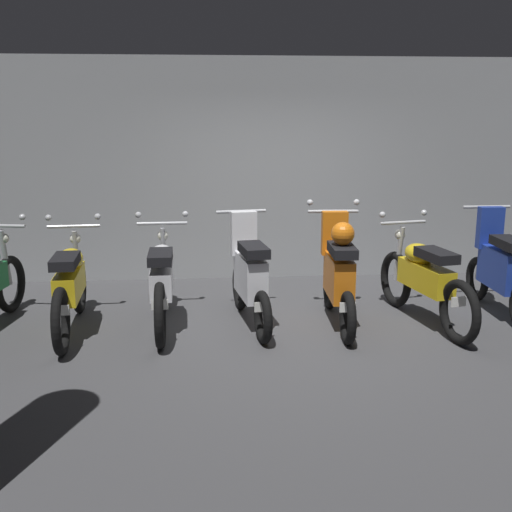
% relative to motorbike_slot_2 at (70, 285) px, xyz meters
% --- Properties ---
extents(ground_plane, '(80.00, 80.00, 0.00)m').
position_rel_motorbike_slot_2_xyz_m(ground_plane, '(2.33, -0.22, -0.49)').
color(ground_plane, '#424244').
extents(back_wall, '(16.40, 0.30, 2.94)m').
position_rel_motorbike_slot_2_xyz_m(back_wall, '(2.33, 2.17, 0.98)').
color(back_wall, gray).
rests_on(back_wall, ground).
extents(motorbike_slot_2, '(0.59, 1.95, 1.15)m').
position_rel_motorbike_slot_2_xyz_m(motorbike_slot_2, '(0.00, 0.00, 0.00)').
color(motorbike_slot_2, black).
rests_on(motorbike_slot_2, ground).
extents(motorbike_slot_3, '(0.59, 1.95, 1.15)m').
position_rel_motorbike_slot_2_xyz_m(motorbike_slot_3, '(0.93, 0.11, 0.00)').
color(motorbike_slot_3, black).
rests_on(motorbike_slot_3, ground).
extents(motorbike_slot_4, '(0.56, 1.68, 1.18)m').
position_rel_motorbike_slot_2_xyz_m(motorbike_slot_4, '(1.86, 0.08, 0.03)').
color(motorbike_slot_4, black).
rests_on(motorbike_slot_4, ground).
extents(motorbike_slot_5, '(0.59, 1.68, 1.29)m').
position_rel_motorbike_slot_2_xyz_m(motorbike_slot_5, '(2.80, -0.01, 0.08)').
color(motorbike_slot_5, black).
rests_on(motorbike_slot_5, ground).
extents(motorbike_slot_6, '(0.63, 1.93, 1.15)m').
position_rel_motorbike_slot_2_xyz_m(motorbike_slot_6, '(3.73, -0.05, 0.00)').
color(motorbike_slot_6, black).
rests_on(motorbike_slot_6, ground).
extents(motorbike_slot_7, '(0.56, 1.68, 1.18)m').
position_rel_motorbike_slot_2_xyz_m(motorbike_slot_7, '(4.67, 0.19, 0.03)').
color(motorbike_slot_7, black).
rests_on(motorbike_slot_7, ground).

